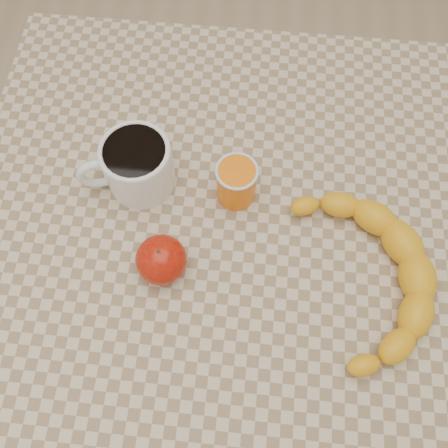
# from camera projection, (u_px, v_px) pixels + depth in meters

# --- Properties ---
(ground) EXTENTS (3.00, 3.00, 0.00)m
(ground) POSITION_uv_depth(u_px,v_px,m) (224.00, 333.00, 1.43)
(ground) COLOR tan
(ground) RESTS_ON ground
(table) EXTENTS (0.80, 0.80, 0.75)m
(table) POSITION_uv_depth(u_px,v_px,m) (224.00, 250.00, 0.82)
(table) COLOR tan
(table) RESTS_ON ground
(coffee_mug) EXTENTS (0.15, 0.13, 0.09)m
(coffee_mug) POSITION_uv_depth(u_px,v_px,m) (136.00, 165.00, 0.73)
(coffee_mug) COLOR white
(coffee_mug) RESTS_ON table
(orange_juice_glass) EXTENTS (0.06, 0.06, 0.07)m
(orange_juice_glass) POSITION_uv_depth(u_px,v_px,m) (236.00, 182.00, 0.73)
(orange_juice_glass) COLOR orange
(orange_juice_glass) RESTS_ON table
(apple) EXTENTS (0.08, 0.08, 0.07)m
(apple) POSITION_uv_depth(u_px,v_px,m) (161.00, 260.00, 0.69)
(apple) COLOR #8A0C04
(apple) RESTS_ON table
(banana) EXTENTS (0.33, 0.40, 0.05)m
(banana) POSITION_uv_depth(u_px,v_px,m) (368.00, 276.00, 0.69)
(banana) COLOR #EDA715
(banana) RESTS_ON table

